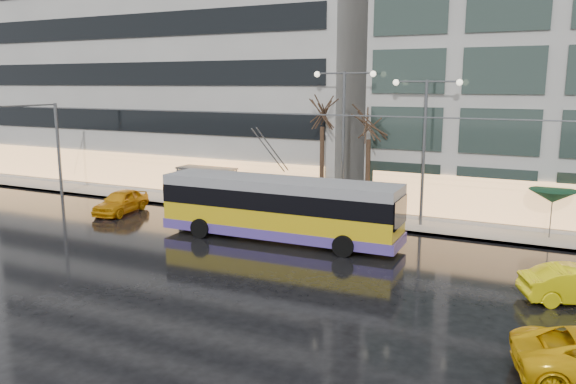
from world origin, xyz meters
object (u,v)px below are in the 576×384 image
Objects in this scene: trolleybus at (279,210)px; bus_shelter at (204,177)px; street_lamp_near at (344,124)px; taxi_a at (121,202)px.

trolleybus is 10.96m from bus_shelter.
street_lamp_near is (10.38, 0.11, 4.03)m from bus_shelter.
bus_shelter is at bearing 47.57° from taxi_a.
trolleybus is at bearing -34.21° from bus_shelter.
trolleybus is 12.42m from taxi_a.
street_lamp_near is at bearing 78.14° from trolleybus.
street_lamp_near is 15.44m from taxi_a.
trolleybus is 2.93× the size of taxi_a.
taxi_a is at bearing -159.85° from street_lamp_near.
street_lamp_near is (1.32, 6.28, 4.32)m from trolleybus.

